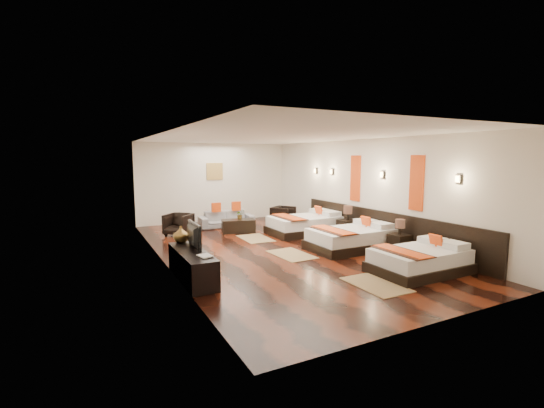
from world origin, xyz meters
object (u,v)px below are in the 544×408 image
bed_far (306,224)px  figurine (181,234)px  nightstand_b (347,227)px  book (200,257)px  tv_console (192,265)px  bed_mid (351,238)px  tv (190,235)px  armchair_left (179,224)px  nightstand_a (399,241)px  sofa (227,219)px  coffee_table (238,226)px  bed_near (420,260)px  table_plant (240,215)px  armchair_right (283,216)px

bed_far → figurine: (-4.20, -1.85, 0.44)m
nightstand_b → book: size_ratio=3.27×
nightstand_b → tv_console: size_ratio=0.52×
bed_mid → bed_far: bearing=90.0°
tv → armchair_left: size_ratio=1.19×
nightstand_a → sofa: (-2.49, 5.17, -0.03)m
armchair_left → coffee_table: armchair_left is taller
tv_console → tv: 0.59m
sofa → book: bearing=-110.5°
tv → armchair_left: tv is taller
tv → coffee_table: 4.28m
bed_near → table_plant: bed_near is taller
tv_console → armchair_right: 6.06m
bed_far → sofa: bearing=129.1°
table_plant → nightstand_a: bearing=-60.0°
table_plant → bed_far: bearing=-34.6°
bed_far → nightstand_b: nightstand_b is taller
armchair_right → book: bearing=-166.7°
nightstand_b → table_plant: bearing=137.5°
armchair_right → coffee_table: bearing=160.6°
figurine → sofa: (2.45, 3.99, -0.46)m
bed_far → table_plant: bearing=145.4°
tv_console → sofa: 5.40m
figurine → table_plant: size_ratio=1.19×
bed_near → tv_console: (-4.19, 1.64, 0.02)m
nightstand_b → table_plant: (-2.41, 2.21, 0.22)m
figurine → sofa: size_ratio=0.19×
bed_mid → nightstand_b: bearing=55.8°
sofa → tv_console: bearing=-112.8°
coffee_table → book: bearing=-119.8°
figurine → nightstand_a: bearing=-13.4°
book → nightstand_b: bearing=23.3°
tv_console → table_plant: 4.59m
tv → coffee_table: tv is taller
armchair_right → tv_console: bearing=-170.0°
nightstand_b → figurine: size_ratio=2.74×
tv_console → nightstand_b: bearing=18.0°
tv → table_plant: tv is taller
bed_far → table_plant: (-1.66, 1.15, 0.26)m
armchair_right → table_plant: (-1.77, -0.45, 0.22)m
sofa → table_plant: size_ratio=6.29×
nightstand_b → sofa: 4.06m
bed_mid → nightstand_b: nightstand_b is taller
tv → figurine: tv is taller
bed_far → tv: (-4.15, -2.40, 0.52)m
nightstand_a → tv: size_ratio=0.97×
tv_console → armchair_left: size_ratio=2.50×
nightstand_a → tv: 4.96m
bed_mid → table_plant: 3.72m
tv_console → table_plant: table_plant is taller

